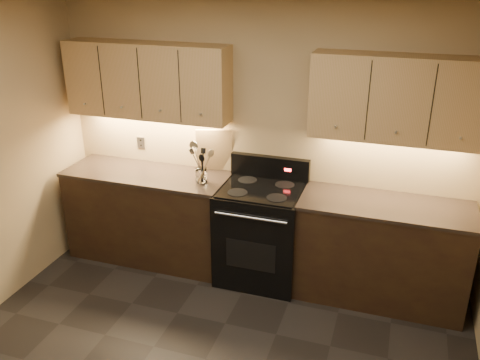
{
  "coord_description": "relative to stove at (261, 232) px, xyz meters",
  "views": [
    {
      "loc": [
        1.21,
        -2.38,
        2.79
      ],
      "look_at": [
        -0.05,
        1.45,
        1.09
      ],
      "focal_mm": 38.0,
      "sensor_mm": 36.0,
      "label": 1
    }
  ],
  "objects": [
    {
      "name": "steel_spatula",
      "position": [
        -0.55,
        -0.01,
        0.64
      ],
      "size": [
        0.21,
        0.15,
        0.37
      ],
      "primitive_type": null,
      "rotation": [
        0.21,
        -0.32,
        -0.2
      ],
      "color": "silver",
      "rests_on": "utensil_crock"
    },
    {
      "name": "wall_back",
      "position": [
        -0.08,
        0.32,
        0.82
      ],
      "size": [
        4.0,
        0.04,
        2.6
      ],
      "primitive_type": "cube",
      "color": "tan",
      "rests_on": "ground"
    },
    {
      "name": "counter_left",
      "position": [
        -1.18,
        0.02,
        -0.01
      ],
      "size": [
        1.62,
        0.62,
        0.93
      ],
      "color": "black",
      "rests_on": "ground"
    },
    {
      "name": "utensil_crock",
      "position": [
        -0.58,
        -0.03,
        0.51
      ],
      "size": [
        0.12,
        0.12,
        0.13
      ],
      "color": "white",
      "rests_on": "counter_left"
    },
    {
      "name": "stove",
      "position": [
        0.0,
        0.0,
        0.0
      ],
      "size": [
        0.76,
        0.68,
        1.14
      ],
      "color": "black",
      "rests_on": "ground"
    },
    {
      "name": "ceiling",
      "position": [
        -0.08,
        -1.68,
        2.12
      ],
      "size": [
        4.0,
        4.0,
        0.0
      ],
      "primitive_type": "plane",
      "rotation": [
        3.14,
        0.0,
        0.0
      ],
      "color": "silver",
      "rests_on": "wall_back"
    },
    {
      "name": "upper_cab_right",
      "position": [
        1.1,
        0.17,
        1.32
      ],
      "size": [
        1.44,
        0.3,
        0.7
      ],
      "primitive_type": "cube",
      "color": "tan",
      "rests_on": "wall_back"
    },
    {
      "name": "black_turner",
      "position": [
        -0.57,
        -0.04,
        0.63
      ],
      "size": [
        0.1,
        0.16,
        0.33
      ],
      "primitive_type": null,
      "rotation": [
        -0.18,
        0.06,
        0.29
      ],
      "color": "black",
      "rests_on": "utensil_crock"
    },
    {
      "name": "steel_skimmer",
      "position": [
        -0.55,
        -0.04,
        0.65
      ],
      "size": [
        0.2,
        0.11,
        0.38
      ],
      "primitive_type": null,
      "rotation": [
        0.02,
        -0.27,
        -0.13
      ],
      "color": "silver",
      "rests_on": "utensil_crock"
    },
    {
      "name": "cutting_board",
      "position": [
        -0.56,
        0.27,
        0.67
      ],
      "size": [
        0.36,
        0.19,
        0.43
      ],
      "primitive_type": "cube",
      "rotation": [
        0.16,
        0.0,
        0.29
      ],
      "color": "tan",
      "rests_on": "counter_left"
    },
    {
      "name": "outlet_plate",
      "position": [
        -1.38,
        0.31,
        0.64
      ],
      "size": [
        0.08,
        0.01,
        0.12
      ],
      "primitive_type": "cube",
      "color": "#B2B5BA",
      "rests_on": "wall_back"
    },
    {
      "name": "upper_cab_left",
      "position": [
        -1.18,
        0.17,
        1.32
      ],
      "size": [
        1.6,
        0.3,
        0.7
      ],
      "primitive_type": "cube",
      "color": "tan",
      "rests_on": "wall_back"
    },
    {
      "name": "black_spoon",
      "position": [
        -0.58,
        0.0,
        0.62
      ],
      "size": [
        0.11,
        0.17,
        0.31
      ],
      "primitive_type": null,
      "rotation": [
        0.36,
        0.18,
        -0.12
      ],
      "color": "black",
      "rests_on": "utensil_crock"
    },
    {
      "name": "counter_right",
      "position": [
        1.1,
        0.02,
        -0.01
      ],
      "size": [
        1.46,
        0.62,
        0.93
      ],
      "color": "black",
      "rests_on": "ground"
    },
    {
      "name": "wooden_spoon",
      "position": [
        -0.6,
        -0.05,
        0.63
      ],
      "size": [
        0.19,
        0.11,
        0.32
      ],
      "primitive_type": null,
      "rotation": [
        -0.02,
        0.4,
        0.3
      ],
      "color": "tan",
      "rests_on": "utensil_crock"
    }
  ]
}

